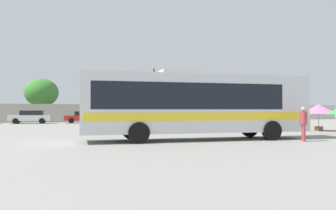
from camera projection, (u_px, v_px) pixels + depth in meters
The scene contains 10 objects.
ground_plane at pixel (134, 130), 27.76m from camera, with size 300.00×300.00×0.00m, color gray.
perimeter_wall at pixel (102, 113), 46.13m from camera, with size 80.00×0.30×2.36m, color #B2AD9E.
coach_bus_silver_yellow at pixel (194, 103), 18.23m from camera, with size 12.41×3.41×3.71m.
attendant_by_bus_door at pixel (303, 122), 17.43m from camera, with size 0.48×0.48×1.79m.
vendor_umbrella_near_gate_pink at pixel (319, 109), 25.83m from camera, with size 2.54×2.54×2.03m.
parked_car_second_white at pixel (30, 117), 39.61m from camera, with size 4.66×2.17×1.52m.
parked_car_third_red at pixel (83, 117), 41.38m from camera, with size 4.52×2.10×1.41m.
utility_pole_near at pixel (154, 93), 51.46m from camera, with size 1.80×0.41×7.89m.
roadside_tree_midleft at pixel (42, 93), 47.01m from camera, with size 4.59×4.59×5.95m.
roadside_tree_midright at pixel (117, 89), 52.29m from camera, with size 3.24×3.24×6.19m.
Camera 1 is at (-6.16, -17.23, 1.64)m, focal length 36.25 mm.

